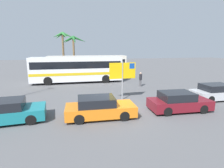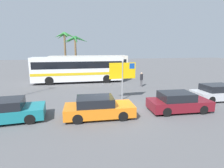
# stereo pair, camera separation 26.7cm
# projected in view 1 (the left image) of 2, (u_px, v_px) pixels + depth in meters

# --- Properties ---
(ground) EXTENTS (120.00, 120.00, 0.00)m
(ground) POSITION_uv_depth(u_px,v_px,m) (116.00, 111.00, 12.29)
(ground) COLOR #565659
(bus_front_coach) EXTENTS (11.00, 2.51, 3.17)m
(bus_front_coach) POSITION_uv_depth(u_px,v_px,m) (77.00, 68.00, 22.21)
(bus_front_coach) COLOR white
(bus_front_coach) RESTS_ON ground
(bus_rear_coach) EXTENTS (11.00, 2.51, 3.17)m
(bus_rear_coach) POSITION_uv_depth(u_px,v_px,m) (87.00, 65.00, 25.77)
(bus_rear_coach) COLOR silver
(bus_rear_coach) RESTS_ON ground
(ferry_sign) EXTENTS (2.20, 0.13, 3.20)m
(ferry_sign) POSITION_uv_depth(u_px,v_px,m) (123.00, 72.00, 14.50)
(ferry_sign) COLOR gray
(ferry_sign) RESTS_ON ground
(car_maroon) EXTENTS (4.17, 1.97, 1.32)m
(car_maroon) POSITION_uv_depth(u_px,v_px,m) (178.00, 102.00, 12.23)
(car_maroon) COLOR maroon
(car_maroon) RESTS_ON ground
(car_teal) EXTENTS (4.08, 2.24, 1.32)m
(car_teal) POSITION_uv_depth(u_px,v_px,m) (8.00, 111.00, 10.37)
(car_teal) COLOR #19757F
(car_teal) RESTS_ON ground
(car_orange) EXTENTS (4.30, 1.91, 1.32)m
(car_orange) POSITION_uv_depth(u_px,v_px,m) (99.00, 108.00, 11.01)
(car_orange) COLOR orange
(car_orange) RESTS_ON ground
(car_silver) EXTENTS (4.37, 1.80, 1.32)m
(car_silver) POSITION_uv_depth(u_px,v_px,m) (217.00, 92.00, 14.90)
(car_silver) COLOR #B7BABF
(car_silver) RESTS_ON ground
(pedestrian_crossing_lot) EXTENTS (0.32, 0.32, 1.60)m
(pedestrian_crossing_lot) POSITION_uv_depth(u_px,v_px,m) (141.00, 78.00, 19.98)
(pedestrian_crossing_lot) COLOR #4C4C51
(pedestrian_crossing_lot) RESTS_ON ground
(palm_tree_seaside) EXTENTS (3.42, 3.50, 6.80)m
(palm_tree_seaside) POSITION_uv_depth(u_px,v_px,m) (63.00, 41.00, 28.66)
(palm_tree_seaside) COLOR brown
(palm_tree_seaside) RESTS_ON ground
(palm_tree_inland) EXTENTS (4.03, 4.11, 6.16)m
(palm_tree_inland) POSITION_uv_depth(u_px,v_px,m) (73.00, 44.00, 28.25)
(palm_tree_inland) COLOR brown
(palm_tree_inland) RESTS_ON ground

